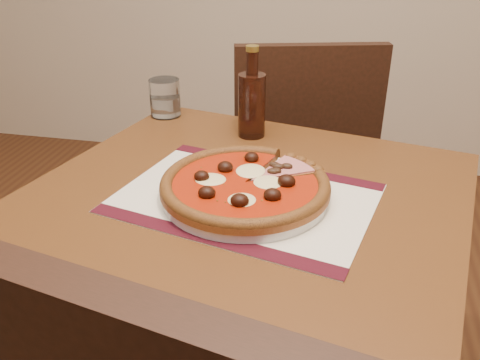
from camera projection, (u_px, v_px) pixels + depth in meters
name	position (u px, v px, depth m)	size (l,w,h in m)	color
table	(238.00, 245.00, 0.99)	(0.95, 0.95, 0.75)	brown
chair_far	(299.00, 158.00, 1.65)	(0.53, 0.53, 0.91)	black
placemat	(245.00, 198.00, 0.94)	(0.46, 0.33, 0.00)	white
plate	(245.00, 193.00, 0.94)	(0.30, 0.30, 0.02)	white
pizza	(245.00, 184.00, 0.93)	(0.31, 0.31, 0.04)	#9B5825
ham_slice	(290.00, 170.00, 0.98)	(0.13, 0.14, 0.02)	#9B5825
water_glass	(165.00, 98.00, 1.32)	(0.08, 0.08, 0.10)	white
bottle	(252.00, 102.00, 1.18)	(0.06, 0.06, 0.21)	#37170D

